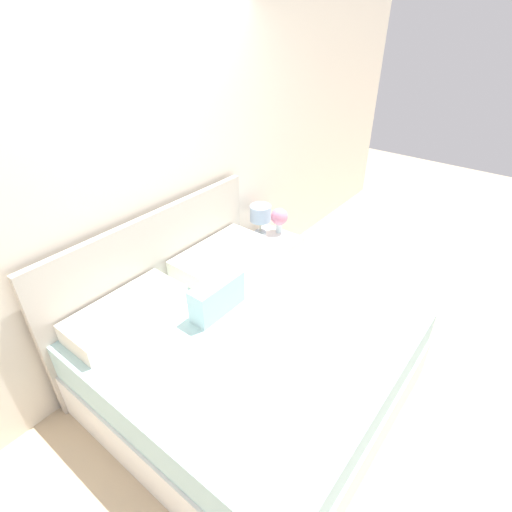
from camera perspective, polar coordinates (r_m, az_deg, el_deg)
name	(u,v)px	position (r m, az deg, el deg)	size (l,w,h in m)	color
ground_plane	(166,335)	(3.63, -12.71, -11.00)	(12.00, 12.00, 0.00)	#CCB28E
wall_back	(137,196)	(2.97, -16.62, 8.21)	(8.00, 0.06, 2.60)	silver
bed	(243,354)	(2.93, -1.81, -13.85)	(1.93, 1.90, 1.18)	white
nightstand	(272,261)	(4.02, 2.29, -0.66)	(0.42, 0.49, 0.51)	white
table_lamp	(260,216)	(3.78, 0.64, 5.72)	(0.20, 0.20, 0.34)	#A8B2BC
flower_vase	(279,218)	(3.93, 3.37, 5.50)	(0.17, 0.17, 0.26)	silver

